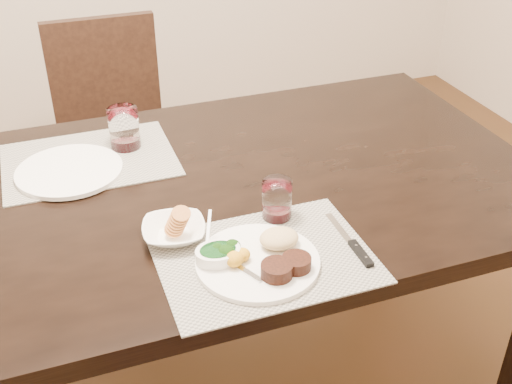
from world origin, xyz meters
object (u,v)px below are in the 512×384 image
object	(u,v)px
dinner_plate	(264,258)
far_plate	(69,171)
wine_glass_near	(277,201)
cracker_bowl	(174,231)
chair_far	(114,126)
steak_knife	(355,247)

from	to	relation	value
dinner_plate	far_plate	xyz separation A→B (m)	(-0.35, 0.54, -0.01)
wine_glass_near	far_plate	world-z (taller)	wine_glass_near
cracker_bowl	chair_far	bearing A→B (deg)	89.04
chair_far	cracker_bowl	xyz separation A→B (m)	(-0.02, -1.13, 0.27)
wine_glass_near	far_plate	distance (m)	0.58
cracker_bowl	far_plate	bearing A→B (deg)	116.99
dinner_plate	far_plate	size ratio (longest dim) A/B	0.96
dinner_plate	cracker_bowl	world-z (taller)	cracker_bowl
cracker_bowl	far_plate	world-z (taller)	cracker_bowl
steak_knife	far_plate	xyz separation A→B (m)	(-0.56, 0.56, 0.00)
dinner_plate	steak_knife	world-z (taller)	dinner_plate
steak_knife	far_plate	size ratio (longest dim) A/B	0.76
chair_far	wine_glass_near	size ratio (longest dim) A/B	9.27
dinner_plate	steak_knife	size ratio (longest dim) A/B	1.25
chair_far	cracker_bowl	world-z (taller)	chair_far
steak_knife	far_plate	world-z (taller)	far_plate
chair_far	steak_knife	world-z (taller)	chair_far
chair_far	dinner_plate	xyz separation A→B (m)	(0.14, -1.29, 0.27)
dinner_plate	cracker_bowl	bearing A→B (deg)	132.49
steak_knife	wine_glass_near	xyz separation A→B (m)	(-0.12, 0.18, 0.04)
wine_glass_near	far_plate	xyz separation A→B (m)	(-0.44, 0.38, -0.04)
dinner_plate	far_plate	distance (m)	0.64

